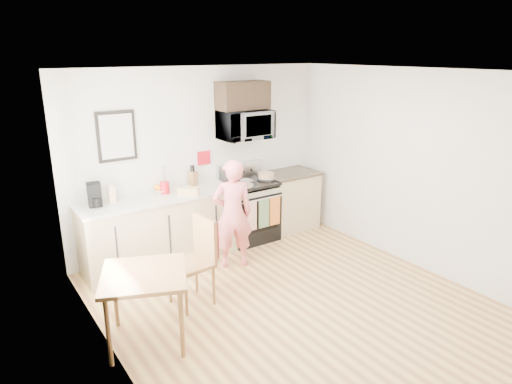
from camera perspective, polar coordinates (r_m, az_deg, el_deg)
floor at (r=5.39m, az=5.37°, el=-14.10°), size 4.60×4.60×0.00m
back_wall at (r=6.70m, az=-6.97°, el=4.22°), size 4.00×0.04×2.60m
left_wall at (r=3.94m, az=-17.25°, el=-5.94°), size 0.04×4.60×2.60m
right_wall at (r=6.28m, az=19.94°, el=2.41°), size 0.04×4.60×2.60m
ceiling at (r=4.61m, az=6.30°, el=14.70°), size 4.00×4.60×0.04m
window at (r=4.59m, az=-20.15°, el=0.42°), size 0.06×1.40×1.50m
cabinet_left at (r=6.37m, az=-11.83°, el=-4.75°), size 2.10×0.60×0.90m
countertop_left at (r=6.21m, az=-12.09°, el=-0.72°), size 2.14×0.64×0.04m
cabinet_right at (r=7.44m, az=4.16°, el=-1.18°), size 0.84×0.60×0.90m
countertop_right at (r=7.30m, az=4.24°, el=2.32°), size 0.88×0.64×0.04m
range at (r=6.98m, az=-0.88°, el=-2.51°), size 0.76×0.70×1.16m
microwave at (r=6.73m, az=-1.43°, el=8.40°), size 0.76×0.51×0.42m
upper_cabinet at (r=6.72m, az=-1.67°, el=11.99°), size 0.76×0.35×0.40m
wall_art at (r=6.14m, az=-17.04°, el=6.69°), size 0.50×0.04×0.65m
wall_trivet at (r=6.71m, az=-6.53°, el=4.25°), size 0.20×0.02×0.20m
person at (r=6.02m, az=-2.95°, el=-2.75°), size 0.63×0.51×1.48m
dining_table at (r=4.62m, az=-13.79°, el=-10.79°), size 0.91×0.91×0.75m
chair at (r=5.25m, az=-6.91°, el=-6.95°), size 0.51×0.47×1.02m
knife_block at (r=6.61m, az=-7.90°, el=1.70°), size 0.12×0.15×0.20m
utensil_crock at (r=6.29m, az=-11.39°, el=1.20°), size 0.13×0.13×0.38m
fruit_bowl at (r=6.38m, az=-11.78°, el=0.36°), size 0.30×0.30×0.11m
milk_carton at (r=6.08m, az=-17.63°, el=-0.21°), size 0.10×0.10×0.23m
coffee_maker at (r=6.01m, az=-19.52°, el=-0.40°), size 0.20×0.26×0.29m
bread_bag at (r=6.18m, az=-8.45°, el=0.07°), size 0.30×0.27×0.10m
cake at (r=6.92m, az=1.29°, el=1.98°), size 0.30×0.30×0.10m
kettle at (r=6.90m, az=-2.47°, el=2.42°), size 0.20×0.20×0.25m
pot at (r=6.55m, az=-1.15°, el=1.10°), size 0.20×0.33×0.10m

